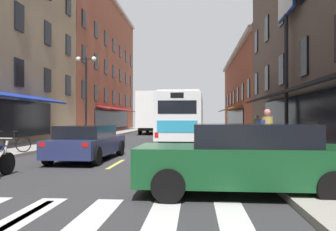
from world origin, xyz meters
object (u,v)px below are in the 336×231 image
Objects in this scene: street_lamp_twin at (86,94)px; pedestrian_mid at (257,129)px; box_truck at (154,113)px; sedan_mid at (88,142)px; bicycle_mid at (11,144)px; pedestrian_near at (267,134)px; sedan_near at (246,159)px; transit_bus at (184,117)px; billboard_sign at (286,23)px.

pedestrian_mid is at bearing -16.68° from street_lamp_twin.
sedan_mid is (0.25, -22.55, -1.45)m from box_truck.
street_lamp_twin reaches higher than sedan_mid.
bicycle_mid is 1.05× the size of pedestrian_mid.
pedestrian_near is at bearing -74.42° from box_truck.
pedestrian_near is (6.37, -1.18, 0.39)m from sedan_mid.
box_truck is 28.58m from sedan_near.
transit_bus is 1.40× the size of box_truck.
box_truck reaches higher than sedan_near.
sedan_near is at bearing -37.62° from bicycle_mid.
billboard_sign is 10.83m from sedan_mid.
pedestrian_near is at bearing -10.47° from sedan_mid.
box_truck is 4.65× the size of bicycle_mid.
street_lamp_twin reaches higher than box_truck.
bicycle_mid is at bearing 142.38° from sedan_near.
transit_bus is 12.56m from pedestrian_near.
sedan_near is 2.68× the size of pedestrian_mid.
box_truck is 1.82× the size of sedan_near.
transit_bus reaches higher than pedestrian_near.
transit_bus is 11.47m from sedan_mid.
billboard_sign is 0.71× the size of transit_bus.
pedestrian_near reaches higher than bicycle_mid.
sedan_mid is 2.72× the size of bicycle_mid.
pedestrian_near is (6.61, -23.72, -1.06)m from box_truck.
pedestrian_near is at bearing -13.62° from bicycle_mid.
billboard_sign reaches higher than bicycle_mid.
billboard_sign is 11.54m from sedan_near.
transit_bus is 16.60m from sedan_near.
sedan_near is 12.92m from pedestrian_mid.
box_truck is 24.65m from pedestrian_near.
street_lamp_twin is (-11.85, 6.33, -2.86)m from billboard_sign.
transit_bus reaches higher than pedestrian_mid.
billboard_sign reaches higher than transit_bus.
sedan_mid is 2.85× the size of pedestrian_mid.
box_truck is at bearing 100.71° from sedan_near.
box_truck reaches higher than bicycle_mid.
bicycle_mid is at bearing -166.70° from billboard_sign.
transit_bus reaches higher than bicycle_mid.
sedan_mid is 0.81× the size of street_lamp_twin.
bicycle_mid is 0.99× the size of pedestrian_near.
billboard_sign is 9.66m from transit_bus.
billboard_sign is at bearing 26.27° from sedan_mid.
billboard_sign reaches higher than box_truck.
billboard_sign is 1.82× the size of sedan_near.
box_truck is 22.59m from sedan_mid.
billboard_sign is at bearing 138.97° from pedestrian_near.
pedestrian_near is 1.06× the size of pedestrian_mid.
transit_bus is 5.76m from pedestrian_mid.
sedan_near reaches higher than sedan_mid.
transit_bus is 2.54× the size of sedan_near.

